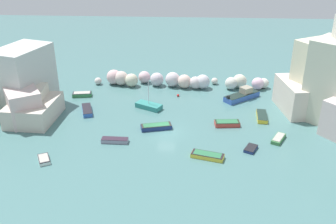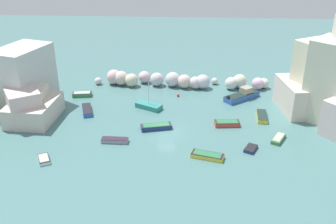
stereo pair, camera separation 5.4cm
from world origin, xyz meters
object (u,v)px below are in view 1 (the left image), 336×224
(moored_boat_1, at_px, (44,159))
(moored_boat_11, at_px, (156,127))
(moored_boat_8, at_px, (82,94))
(moored_boat_9, at_px, (251,149))
(moored_boat_6, at_px, (262,116))
(moored_boat_7, at_px, (227,123))
(channel_buoy, at_px, (178,95))
(moored_boat_2, at_px, (149,106))
(moored_boat_4, at_px, (87,110))
(moored_boat_5, at_px, (207,156))
(moored_boat_3, at_px, (279,139))
(moored_boat_10, at_px, (115,140))
(moored_boat_0, at_px, (242,95))

(moored_boat_1, height_order, moored_boat_11, moored_boat_11)
(moored_boat_8, relative_size, moored_boat_9, 1.34)
(moored_boat_6, xyz_separation_m, moored_boat_7, (-5.57, -2.77, 0.05))
(moored_boat_9, bearing_deg, channel_buoy, -123.15)
(channel_buoy, xyz_separation_m, moored_boat_7, (7.67, -10.48, 0.14))
(moored_boat_2, relative_size, moored_boat_8, 1.42)
(moored_boat_4, distance_m, moored_boat_5, 22.50)
(moored_boat_2, bearing_deg, moored_boat_9, -11.51)
(moored_boat_1, distance_m, moored_boat_3, 31.35)
(moored_boat_1, distance_m, moored_boat_9, 26.71)
(moored_boat_1, height_order, moored_boat_3, moored_boat_3)
(moored_boat_2, xyz_separation_m, moored_boat_4, (-9.69, -2.04, -0.08))
(moored_boat_8, relative_size, moored_boat_11, 0.74)
(moored_boat_8, relative_size, moored_boat_10, 0.94)
(moored_boat_0, relative_size, moored_boat_3, 1.95)
(channel_buoy, xyz_separation_m, moored_boat_1, (-16.13, -21.55, 0.03))
(moored_boat_7, xyz_separation_m, moored_boat_8, (-24.43, 9.65, -0.00))
(moored_boat_4, distance_m, moored_boat_11, 12.60)
(moored_boat_6, distance_m, moored_boat_9, 10.08)
(moored_boat_5, height_order, moored_boat_8, moored_boat_8)
(moored_boat_8, height_order, moored_boat_9, moored_boat_8)
(moored_boat_7, bearing_deg, moored_boat_11, -176.07)
(moored_boat_2, distance_m, moored_boat_6, 18.02)
(moored_boat_4, xyz_separation_m, moored_boat_6, (27.52, -0.58, -0.02))
(moored_boat_11, bearing_deg, moored_boat_7, -4.99)
(moored_boat_0, height_order, moored_boat_10, moored_boat_0)
(moored_boat_6, relative_size, moored_boat_7, 1.11)
(moored_boat_0, xyz_separation_m, moored_boat_6, (2.15, -7.39, -0.34))
(moored_boat_5, xyz_separation_m, moored_boat_10, (-12.54, 3.19, -0.02))
(moored_boat_8, bearing_deg, moored_boat_4, 102.23)
(moored_boat_0, distance_m, moored_boat_8, 27.85)
(moored_boat_4, bearing_deg, moored_boat_0, -93.24)
(channel_buoy, height_order, moored_boat_0, moored_boat_0)
(moored_boat_4, height_order, moored_boat_7, moored_boat_7)
(moored_boat_0, relative_size, moored_boat_1, 2.36)
(moored_boat_1, distance_m, moored_boat_5, 20.68)
(moored_boat_1, bearing_deg, moored_boat_3, 76.20)
(moored_boat_0, bearing_deg, channel_buoy, 139.45)
(moored_boat_9, relative_size, moored_boat_10, 0.70)
(moored_boat_4, height_order, moored_boat_5, moored_boat_4)
(channel_buoy, relative_size, moored_boat_9, 0.18)
(channel_buoy, height_order, moored_boat_10, moored_boat_10)
(moored_boat_11, bearing_deg, moored_boat_8, 126.73)
(channel_buoy, distance_m, moored_boat_11, 12.49)
(moored_boat_5, bearing_deg, channel_buoy, 118.24)
(moored_boat_9, xyz_separation_m, moored_boat_10, (-18.33, 0.95, 0.09))
(moored_boat_6, bearing_deg, moored_boat_7, -58.34)
(moored_boat_5, bearing_deg, moored_boat_4, 161.82)
(channel_buoy, xyz_separation_m, moored_boat_9, (10.25, -17.34, -0.02))
(moored_boat_0, xyz_separation_m, moored_boat_4, (-25.37, -6.81, -0.32))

